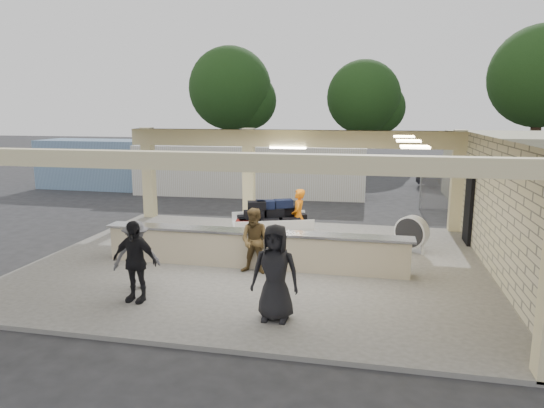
% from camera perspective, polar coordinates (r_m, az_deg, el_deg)
% --- Properties ---
extents(ground, '(120.00, 120.00, 0.00)m').
position_cam_1_polar(ground, '(13.48, -1.62, -7.11)').
color(ground, '#242426').
rests_on(ground, ground).
extents(pavilion, '(12.01, 10.00, 3.55)m').
position_cam_1_polar(pavilion, '(13.71, -0.14, -0.96)').
color(pavilion, '#5F5C58').
rests_on(pavilion, ground).
extents(baggage_counter, '(8.20, 0.58, 0.98)m').
position_cam_1_polar(baggage_counter, '(12.85, -2.17, -5.29)').
color(baggage_counter, '#C3B392').
rests_on(baggage_counter, pavilion).
extents(luggage_cart, '(2.72, 2.18, 1.38)m').
position_cam_1_polar(luggage_cart, '(14.92, -0.21, -1.86)').
color(luggage_cart, white).
rests_on(luggage_cart, pavilion).
extents(drum_fan, '(1.00, 0.77, 1.08)m').
position_cam_1_polar(drum_fan, '(14.73, 16.10, -3.25)').
color(drum_fan, white).
rests_on(drum_fan, pavilion).
extents(baggage_handler, '(0.39, 0.65, 1.72)m').
position_cam_1_polar(baggage_handler, '(14.94, 3.11, -1.50)').
color(baggage_handler, orange).
rests_on(baggage_handler, pavilion).
extents(passenger_a, '(0.84, 0.41, 1.68)m').
position_cam_1_polar(passenger_a, '(12.24, -1.93, -4.38)').
color(passenger_a, brown).
rests_on(passenger_a, pavilion).
extents(passenger_b, '(1.08, 0.48, 1.79)m').
position_cam_1_polar(passenger_b, '(10.89, -15.87, -6.48)').
color(passenger_b, black).
rests_on(passenger_b, pavilion).
extents(passenger_c, '(1.07, 0.88, 1.61)m').
position_cam_1_polar(passenger_c, '(11.62, -15.67, -5.82)').
color(passenger_c, '#545359').
rests_on(passenger_c, pavilion).
extents(passenger_d, '(0.95, 0.39, 1.93)m').
position_cam_1_polar(passenger_d, '(9.55, 0.38, -8.07)').
color(passenger_d, black).
rests_on(passenger_d, pavilion).
extents(car_white_a, '(5.67, 3.08, 1.56)m').
position_cam_1_polar(car_white_a, '(25.62, 27.20, 2.10)').
color(car_white_a, silver).
rests_on(car_white_a, ground).
extents(car_dark, '(4.38, 2.16, 1.40)m').
position_cam_1_polar(car_dark, '(28.29, 21.00, 3.14)').
color(car_dark, black).
rests_on(car_dark, ground).
extents(container_white, '(11.52, 2.72, 2.48)m').
position_cam_1_polar(container_white, '(24.27, -2.72, 3.97)').
color(container_white, silver).
rests_on(container_white, ground).
extents(container_blue, '(10.09, 2.54, 2.61)m').
position_cam_1_polar(container_blue, '(27.26, -16.38, 4.45)').
color(container_blue, '#7397B8').
rests_on(container_blue, ground).
extents(tree_left, '(6.60, 6.30, 9.00)m').
position_cam_1_polar(tree_left, '(38.18, -4.40, 13.01)').
color(tree_left, '#382619').
rests_on(tree_left, ground).
extents(tree_mid, '(6.00, 5.60, 8.00)m').
position_cam_1_polar(tree_mid, '(38.63, 11.20, 11.89)').
color(tree_mid, '#382619').
rests_on(tree_mid, ground).
extents(adjacent_building, '(6.00, 8.00, 3.20)m').
position_cam_1_polar(adjacent_building, '(23.51, 27.95, 3.37)').
color(adjacent_building, '#B6B391').
rests_on(adjacent_building, ground).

